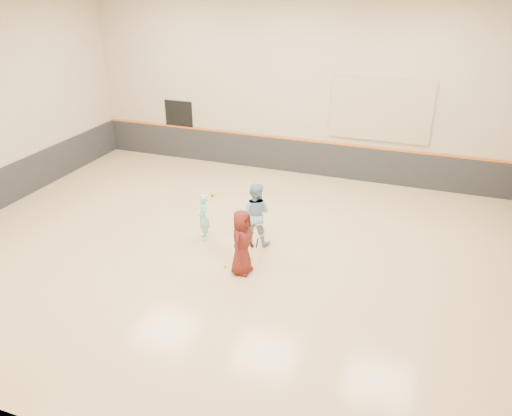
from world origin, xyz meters
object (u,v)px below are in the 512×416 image
(instructor, at_px, (255,214))
(spare_racket, at_px, (215,191))
(young_man, at_px, (242,242))
(girl, at_px, (203,217))

(instructor, distance_m, spare_racket, 3.54)
(instructor, bearing_deg, young_man, 93.23)
(girl, xyz_separation_m, instructor, (1.36, 0.25, 0.21))
(instructor, bearing_deg, spare_racket, -52.44)
(girl, distance_m, young_man, 1.96)
(young_man, bearing_deg, instructor, 11.95)
(instructor, height_order, young_man, instructor)
(girl, xyz_separation_m, spare_racket, (-0.97, 2.82, -0.56))
(girl, distance_m, instructor, 1.40)
(girl, relative_size, instructor, 0.76)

